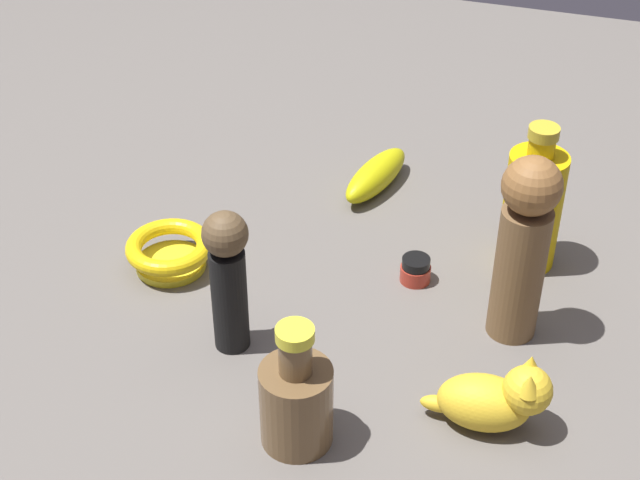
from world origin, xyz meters
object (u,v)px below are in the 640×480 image
bowl (170,251)px  bottle_short (296,399)px  person_figure_adult (228,276)px  person_figure_child (523,245)px  banana (376,175)px  cat_figurine (496,398)px  bottle_tall (532,207)px  nail_polish_jar (416,270)px

bowl → bottle_short: size_ratio=0.74×
person_figure_adult → bowl: 0.20m
bowl → person_figure_child: 0.47m
banana → bowl: banana is taller
cat_figurine → bottle_tall: size_ratio=0.68×
cat_figurine → person_figure_child: person_figure_child is taller
banana → bottle_tall: 0.27m
banana → person_figure_child: bearing=-122.0°
bowl → person_figure_child: (-0.46, -0.01, 0.10)m
person_figure_adult → person_figure_child: (-0.32, -0.13, 0.03)m
banana → cat_figurine: bearing=-134.9°
banana → bottle_tall: bottle_tall is taller
person_figure_child → cat_figurine: bearing=91.7°
person_figure_adult → bowl: (0.14, -0.12, -0.08)m
bottle_short → bottle_tall: 0.44m
nail_polish_jar → bottle_short: 0.32m
person_figure_adult → bowl: size_ratio=1.65×
person_figure_adult → person_figure_child: 0.35m
nail_polish_jar → banana: size_ratio=0.26×
bowl → bottle_tall: bearing=-160.7°
banana → bowl: size_ratio=1.35×
cat_figurine → bowl: size_ratio=1.21×
bowl → person_figure_adult: bearing=139.3°
cat_figurine → bowl: 0.49m
nail_polish_jar → banana: banana is taller
nail_polish_jar → person_figure_adult: size_ratio=0.21×
nail_polish_jar → bottle_tall: size_ratio=0.20×
cat_figurine → person_figure_child: (0.00, -0.17, 0.09)m
bowl → bottle_short: bearing=137.7°
nail_polish_jar → person_figure_child: bearing=156.1°
nail_polish_jar → person_figure_adult: person_figure_adult is taller
bottle_short → bottle_tall: bearing=-116.0°
bottle_tall → person_figure_child: size_ratio=0.84×
bottle_short → bowl: bearing=-42.3°
cat_figurine → person_figure_adult: bearing=-6.4°
cat_figurine → bottle_tall: bottle_tall is taller
bowl → cat_figurine: bearing=161.6°
person_figure_adult → bottle_tall: 0.42m
cat_figurine → bowl: (0.46, -0.15, -0.01)m
bowl → nail_polish_jar: bearing=-167.5°
bowl → bottle_tall: bottle_tall is taller
bowl → bottle_short: 0.35m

